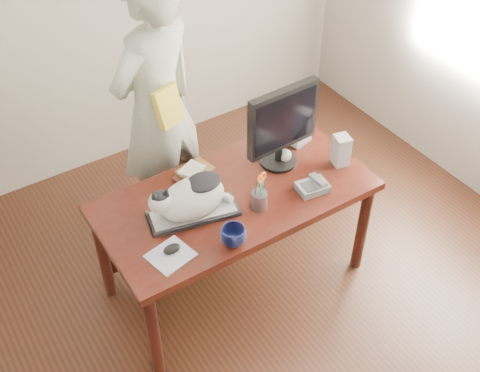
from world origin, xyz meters
The scene contains 16 objects.
room centered at (0.00, 0.00, 1.35)m, with size 4.50×4.50×4.50m.
desk centered at (0.00, 0.68, 0.60)m, with size 1.60×0.80×0.75m.
keyboard centered at (-0.29, 0.58, 0.76)m, with size 0.53×0.29×0.03m.
cat centered at (-0.30, 0.58, 0.89)m, with size 0.49×0.31×0.28m.
monitor centered at (0.38, 0.68, 1.05)m, with size 0.47×0.24×0.53m.
pen_cup centered at (0.06, 0.44, 0.82)m, with size 0.12×0.12×0.24m.
mousepad centered at (-0.54, 0.38, 0.75)m, with size 0.25×0.24×0.00m.
mouse centered at (-0.52, 0.40, 0.77)m, with size 0.11×0.08×0.04m.
coffee_mug centered at (-0.22, 0.28, 0.80)m, with size 0.14×0.14×0.11m, color #0E1238.
phone centered at (0.40, 0.39, 0.78)m, with size 0.19×0.16×0.08m.
speaker centered at (0.69, 0.49, 0.85)m, with size 0.11×0.12×0.20m.
baseball centered at (0.42, 0.69, 0.79)m, with size 0.08×0.08×0.08m.
book_stack centered at (-0.13, 0.85, 0.79)m, with size 0.26×0.22×0.08m.
calculator centered at (0.60, 0.85, 0.78)m, with size 0.19×0.22×0.06m.
person centered at (-0.09, 1.37, 0.93)m, with size 0.68×0.45×1.86m, color silver.
held_book centered at (-0.09, 1.20, 1.05)m, with size 0.20×0.16×0.25m.
Camera 1 is at (-1.37, -1.56, 3.10)m, focal length 45.00 mm.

